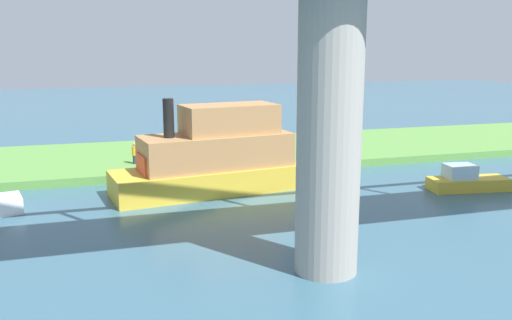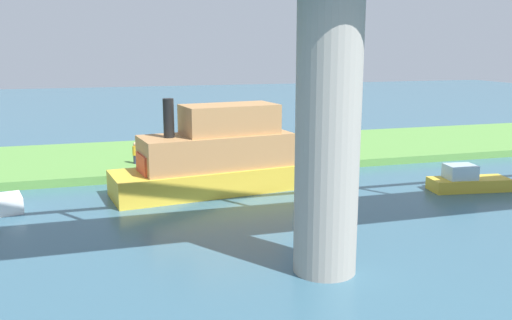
{
  "view_description": "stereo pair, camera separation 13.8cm",
  "coord_description": "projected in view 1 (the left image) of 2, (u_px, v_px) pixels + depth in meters",
  "views": [
    {
      "loc": [
        8.22,
        32.1,
        7.89
      ],
      "look_at": [
        0.06,
        5.0,
        2.0
      ],
      "focal_mm": 38.42,
      "sensor_mm": 36.0,
      "label": 1
    },
    {
      "loc": [
        8.09,
        32.14,
        7.89
      ],
      "look_at": [
        0.06,
        5.0,
        2.0
      ],
      "focal_mm": 38.42,
      "sensor_mm": 36.0,
      "label": 2
    }
  ],
  "objects": [
    {
      "name": "ground_plane",
      "position": [
        234.0,
        176.0,
        34.02
      ],
      "size": [
        160.0,
        160.0,
        0.0
      ],
      "primitive_type": "plane",
      "color": "#386075"
    },
    {
      "name": "grassy_bank",
      "position": [
        213.0,
        154.0,
        39.59
      ],
      "size": [
        80.0,
        12.0,
        0.5
      ],
      "primitive_type": "cube",
      "color": "#5B9342",
      "rests_on": "ground"
    },
    {
      "name": "bridge_pylon",
      "position": [
        329.0,
        134.0,
        18.64
      ],
      "size": [
        2.23,
        2.23,
        9.95
      ],
      "primitive_type": "cylinder",
      "color": "#9E998E",
      "rests_on": "ground"
    },
    {
      "name": "person_on_bank",
      "position": [
        135.0,
        153.0,
        34.98
      ],
      "size": [
        0.48,
        0.48,
        1.39
      ],
      "color": "#2D334C",
      "rests_on": "grassy_bank"
    },
    {
      "name": "mooring_post",
      "position": [
        211.0,
        159.0,
        34.41
      ],
      "size": [
        0.2,
        0.2,
        0.93
      ],
      "primitive_type": "cylinder",
      "color": "brown",
      "rests_on": "grassy_bank"
    },
    {
      "name": "pontoon_yellow",
      "position": [
        213.0,
        157.0,
        29.99
      ],
      "size": [
        10.62,
        4.78,
        5.24
      ],
      "color": "gold",
      "rests_on": "ground"
    },
    {
      "name": "riverboat_paddlewheel",
      "position": [
        466.0,
        181.0,
        30.55
      ],
      "size": [
        4.59,
        2.16,
        1.47
      ],
      "color": "gold",
      "rests_on": "ground"
    }
  ]
}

